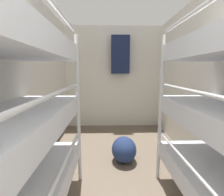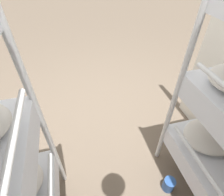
# 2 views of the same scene
# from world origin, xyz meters

# --- Properties ---
(ground_plane) EXTENTS (20.00, 20.00, 0.00)m
(ground_plane) POSITION_xyz_m (0.00, 0.00, 0.00)
(ground_plane) COLOR #6B5B4C
(tin_can) EXTENTS (0.11, 0.11, 0.15)m
(tin_can) POSITION_xyz_m (-0.46, 0.92, 0.07)
(tin_can) COLOR #2D569E
(tin_can) RESTS_ON ground_plane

